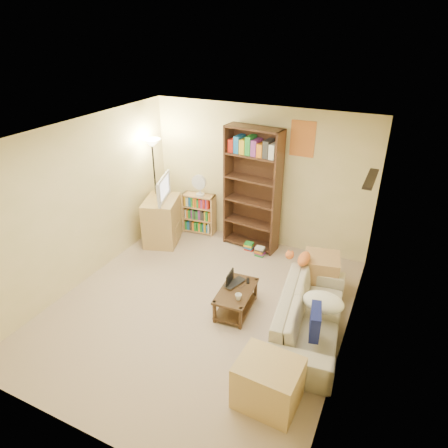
% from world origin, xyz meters
% --- Properties ---
extents(room, '(4.50, 4.54, 2.52)m').
position_xyz_m(room, '(0.00, 0.01, 1.62)').
color(room, '#C3A992').
rests_on(room, ground).
extents(sofa, '(2.18, 1.25, 0.58)m').
position_xyz_m(sofa, '(1.55, 0.16, 0.29)').
color(sofa, beige).
rests_on(sofa, ground).
extents(navy_pillow, '(0.20, 0.40, 0.34)m').
position_xyz_m(navy_pillow, '(1.70, -0.26, 0.56)').
color(navy_pillow, navy).
rests_on(navy_pillow, sofa).
extents(cream_blanket, '(0.54, 0.38, 0.23)m').
position_xyz_m(cream_blanket, '(1.69, 0.22, 0.50)').
color(cream_blanket, white).
rests_on(cream_blanket, sofa).
extents(tabby_cat, '(0.46, 0.20, 0.16)m').
position_xyz_m(tabby_cat, '(1.20, 0.88, 0.66)').
color(tabby_cat, orange).
rests_on(tabby_cat, sofa).
extents(coffee_table, '(0.50, 0.82, 0.35)m').
position_xyz_m(coffee_table, '(0.50, 0.16, 0.22)').
color(coffee_table, '#422B19').
rests_on(coffee_table, ground).
extents(laptop, '(0.48, 0.42, 0.03)m').
position_xyz_m(laptop, '(0.47, 0.27, 0.37)').
color(laptop, black).
rests_on(laptop, coffee_table).
extents(laptop_screen, '(0.03, 0.26, 0.18)m').
position_xyz_m(laptop_screen, '(0.35, 0.26, 0.46)').
color(laptop_screen, white).
rests_on(laptop_screen, laptop).
extents(mug, '(0.15, 0.15, 0.09)m').
position_xyz_m(mug, '(0.61, -0.02, 0.39)').
color(mug, silver).
rests_on(mug, coffee_table).
extents(tv_remote, '(0.09, 0.15, 0.02)m').
position_xyz_m(tv_remote, '(0.56, 0.43, 0.36)').
color(tv_remote, black).
rests_on(tv_remote, coffee_table).
extents(tv_stand, '(0.78, 0.92, 0.84)m').
position_xyz_m(tv_stand, '(-1.57, 1.44, 0.42)').
color(tv_stand, tan).
rests_on(tv_stand, ground).
extents(television, '(0.82, 0.56, 0.44)m').
position_xyz_m(television, '(-1.57, 1.44, 1.06)').
color(television, black).
rests_on(television, tv_stand).
extents(tall_bookshelf, '(1.02, 0.43, 2.19)m').
position_xyz_m(tall_bookshelf, '(-0.02, 1.98, 1.16)').
color(tall_bookshelf, '#482D1B').
rests_on(tall_bookshelf, ground).
extents(short_bookshelf, '(0.63, 0.30, 0.78)m').
position_xyz_m(short_bookshelf, '(-1.12, 2.05, 0.39)').
color(short_bookshelf, '#B27A57').
rests_on(short_bookshelf, ground).
extents(desk_fan, '(0.28, 0.16, 0.42)m').
position_xyz_m(desk_fan, '(-1.08, 2.01, 1.02)').
color(desk_fan, silver).
rests_on(desk_fan, short_bookshelf).
extents(floor_lamp, '(0.32, 0.32, 1.87)m').
position_xyz_m(floor_lamp, '(-1.80, 1.64, 1.49)').
color(floor_lamp, black).
rests_on(floor_lamp, ground).
extents(side_table, '(0.61, 0.61, 0.59)m').
position_xyz_m(side_table, '(1.45, 1.18, 0.29)').
color(side_table, tan).
rests_on(side_table, ground).
extents(end_cabinet, '(0.68, 0.58, 0.55)m').
position_xyz_m(end_cabinet, '(1.43, -1.10, 0.27)').
color(end_cabinet, tan).
rests_on(end_cabinet, ground).
extents(book_stacks, '(0.42, 0.24, 0.18)m').
position_xyz_m(book_stacks, '(0.16, 1.75, 0.08)').
color(book_stacks, red).
rests_on(book_stacks, ground).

